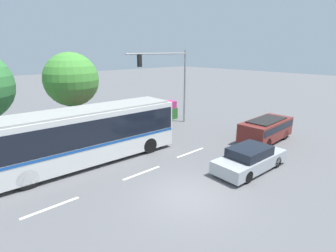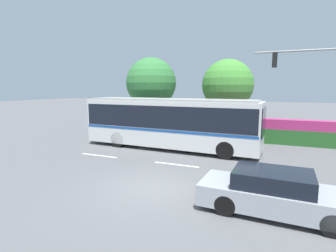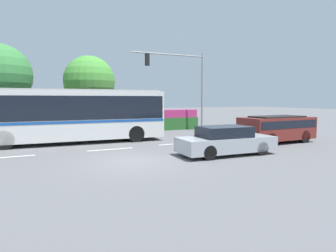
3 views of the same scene
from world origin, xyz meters
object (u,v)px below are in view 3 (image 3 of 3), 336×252
(traffic_light_pole, at_px, (186,78))
(street_tree_centre, at_px, (89,81))
(city_bus, at_px, (69,113))
(sedan_foreground, at_px, (226,141))
(suv_left_lane, at_px, (277,127))

(traffic_light_pole, relative_size, street_tree_centre, 1.02)
(city_bus, distance_m, traffic_light_pole, 9.97)
(city_bus, height_order, sedan_foreground, city_bus)
(suv_left_lane, distance_m, street_tree_centre, 15.34)
(suv_left_lane, relative_size, street_tree_centre, 0.76)
(city_bus, distance_m, sedan_foreground, 9.48)
(city_bus, relative_size, suv_left_lane, 2.40)
(traffic_light_pole, xyz_separation_m, street_tree_centre, (-6.90, 4.26, -0.19))
(suv_left_lane, bearing_deg, sedan_foreground, -162.11)
(city_bus, distance_m, suv_left_lane, 12.60)
(city_bus, height_order, traffic_light_pole, traffic_light_pole)
(sedan_foreground, height_order, street_tree_centre, street_tree_centre)
(city_bus, xyz_separation_m, suv_left_lane, (11.49, -5.09, -0.88))
(suv_left_lane, bearing_deg, street_tree_centre, 125.38)
(city_bus, distance_m, street_tree_centre, 7.62)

